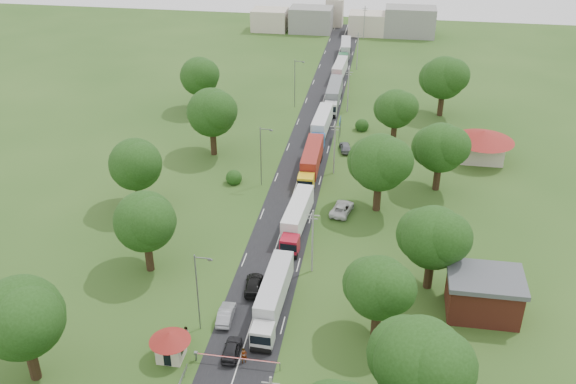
% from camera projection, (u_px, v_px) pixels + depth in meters
% --- Properties ---
extents(ground, '(260.00, 260.00, 0.00)m').
position_uv_depth(ground, '(279.00, 238.00, 88.92)').
color(ground, '#274818').
rests_on(ground, ground).
extents(road, '(8.00, 200.00, 0.04)m').
position_uv_depth(road, '(300.00, 173.00, 106.23)').
color(road, black).
rests_on(road, ground).
extents(boom_barrier, '(9.22, 0.35, 1.18)m').
position_uv_depth(boom_barrier, '(225.00, 357.00, 67.03)').
color(boom_barrier, slate).
rests_on(boom_barrier, ground).
extents(guard_booth, '(4.40, 4.40, 3.45)m').
position_uv_depth(guard_booth, '(170.00, 342.00, 67.25)').
color(guard_booth, beige).
rests_on(guard_booth, ground).
extents(info_sign, '(0.12, 3.10, 4.10)m').
position_uv_depth(info_sign, '(340.00, 124.00, 117.05)').
color(info_sign, slate).
rests_on(info_sign, ground).
extents(pole_1, '(1.60, 0.24, 9.00)m').
position_uv_depth(pole_1, '(312.00, 240.00, 79.83)').
color(pole_1, gray).
rests_on(pole_1, ground).
extents(pole_2, '(1.60, 0.24, 9.00)m').
position_uv_depth(pole_2, '(334.00, 147.00, 104.08)').
color(pole_2, gray).
rests_on(pole_2, ground).
extents(pole_3, '(1.60, 0.24, 9.00)m').
position_uv_depth(pole_3, '(348.00, 90.00, 128.32)').
color(pole_3, gray).
rests_on(pole_3, ground).
extents(pole_4, '(1.60, 0.24, 9.00)m').
position_uv_depth(pole_4, '(358.00, 50.00, 152.57)').
color(pole_4, gray).
rests_on(pole_4, ground).
extents(pole_5, '(1.60, 0.24, 9.00)m').
position_uv_depth(pole_5, '(364.00, 22.00, 176.82)').
color(pole_5, gray).
rests_on(pole_5, ground).
extents(lamp_0, '(2.03, 0.22, 10.00)m').
position_uv_depth(lamp_0, '(198.00, 289.00, 69.69)').
color(lamp_0, slate).
rests_on(lamp_0, ground).
extents(lamp_1, '(2.03, 0.22, 10.00)m').
position_uv_depth(lamp_1, '(262.00, 154.00, 100.00)').
color(lamp_1, slate).
rests_on(lamp_1, ground).
extents(lamp_2, '(2.03, 0.22, 10.00)m').
position_uv_depth(lamp_2, '(295.00, 81.00, 130.31)').
color(lamp_2, slate).
rests_on(lamp_2, ground).
extents(tree_1, '(9.60, 9.60, 12.05)m').
position_uv_depth(tree_1, '(420.00, 361.00, 56.78)').
color(tree_1, '#382616').
rests_on(tree_1, ground).
extents(tree_2, '(8.00, 8.00, 10.10)m').
position_uv_depth(tree_2, '(379.00, 287.00, 68.31)').
color(tree_2, '#382616').
rests_on(tree_2, ground).
extents(tree_3, '(8.80, 8.80, 11.07)m').
position_uv_depth(tree_3, '(433.00, 237.00, 75.83)').
color(tree_3, '#382616').
rests_on(tree_3, ground).
extents(tree_4, '(9.60, 9.60, 12.05)m').
position_uv_depth(tree_4, '(380.00, 162.00, 92.12)').
color(tree_4, '#382616').
rests_on(tree_4, ground).
extents(tree_5, '(8.80, 8.80, 11.07)m').
position_uv_depth(tree_5, '(441.00, 147.00, 98.07)').
color(tree_5, '#382616').
rests_on(tree_5, ground).
extents(tree_6, '(8.00, 8.00, 10.10)m').
position_uv_depth(tree_6, '(396.00, 108.00, 114.06)').
color(tree_6, '#382616').
rests_on(tree_6, ground).
extents(tree_7, '(9.60, 9.60, 12.05)m').
position_uv_depth(tree_7, '(444.00, 77.00, 125.20)').
color(tree_7, '#382616').
rests_on(tree_7, ground).
extents(tree_9, '(9.60, 9.60, 12.05)m').
position_uv_depth(tree_9, '(22.00, 316.00, 62.15)').
color(tree_9, '#382616').
rests_on(tree_9, ground).
extents(tree_10, '(8.80, 8.80, 11.07)m').
position_uv_depth(tree_10, '(145.00, 221.00, 79.05)').
color(tree_10, '#382616').
rests_on(tree_10, ground).
extents(tree_11, '(8.80, 8.80, 11.07)m').
position_uv_depth(tree_11, '(136.00, 164.00, 93.02)').
color(tree_11, '#382616').
rests_on(tree_11, ground).
extents(tree_12, '(9.60, 9.60, 12.05)m').
position_uv_depth(tree_12, '(212.00, 112.00, 109.21)').
color(tree_12, '#382616').
rests_on(tree_12, ground).
extents(tree_13, '(8.80, 8.80, 11.07)m').
position_uv_depth(tree_13, '(200.00, 76.00, 127.94)').
color(tree_13, '#382616').
rests_on(tree_13, ground).
extents(house_brick, '(8.60, 6.60, 5.20)m').
position_uv_depth(house_brick, '(484.00, 294.00, 73.58)').
color(house_brick, maroon).
rests_on(house_brick, ground).
extents(house_cream, '(10.08, 10.08, 5.80)m').
position_uv_depth(house_cream, '(483.00, 141.00, 108.91)').
color(house_cream, beige).
rests_on(house_cream, ground).
extents(distant_town, '(52.00, 8.00, 8.00)m').
position_uv_depth(distant_town, '(348.00, 21.00, 182.40)').
color(distant_town, gray).
rests_on(distant_town, ground).
extents(church, '(5.00, 5.00, 12.30)m').
position_uv_depth(church, '(335.00, 7.00, 189.07)').
color(church, beige).
rests_on(church, ground).
extents(truck_0, '(2.77, 14.41, 3.99)m').
position_uv_depth(truck_0, '(273.00, 296.00, 74.09)').
color(truck_0, silver).
rests_on(truck_0, ground).
extents(truck_1, '(3.11, 14.22, 3.93)m').
position_uv_depth(truck_1, '(297.00, 218.00, 89.59)').
color(truck_1, maroon).
rests_on(truck_1, ground).
extents(truck_2, '(2.72, 15.00, 4.16)m').
position_uv_depth(truck_2, '(311.00, 161.00, 105.15)').
color(truck_2, yellow).
rests_on(truck_2, ground).
extents(truck_3, '(2.89, 14.54, 4.02)m').
position_uv_depth(truck_3, '(321.00, 125.00, 118.86)').
color(truck_3, '#1A59A1').
rests_on(truck_3, ground).
extents(truck_4, '(2.69, 15.26, 4.23)m').
position_uv_depth(truck_4, '(334.00, 95.00, 132.88)').
color(truck_4, silver).
rests_on(truck_4, ground).
extents(truck_5, '(2.84, 13.65, 3.77)m').
position_uv_depth(truck_5, '(339.00, 71.00, 147.50)').
color(truck_5, '#AC1A29').
rests_on(truck_5, ground).
extents(truck_6, '(3.09, 13.80, 3.81)m').
position_uv_depth(truck_6, '(345.00, 49.00, 162.81)').
color(truck_6, '#235F3A').
rests_on(truck_6, ground).
extents(car_lane_front, '(1.87, 4.32, 1.45)m').
position_uv_depth(car_lane_front, '(232.00, 349.00, 68.36)').
color(car_lane_front, black).
rests_on(car_lane_front, ground).
extents(car_lane_mid, '(1.79, 4.61, 1.50)m').
position_uv_depth(car_lane_mid, '(226.00, 314.00, 73.39)').
color(car_lane_mid, gray).
rests_on(car_lane_mid, ground).
extents(car_lane_rear, '(2.66, 5.37, 1.50)m').
position_uv_depth(car_lane_rear, '(254.00, 285.00, 78.31)').
color(car_lane_rear, black).
rests_on(car_lane_rear, ground).
extents(car_verge_near, '(3.68, 5.99, 1.55)m').
position_uv_depth(car_verge_near, '(342.00, 208.00, 94.54)').
color(car_verge_near, white).
rests_on(car_verge_near, ground).
extents(car_verge_far, '(2.73, 4.78, 1.53)m').
position_uv_depth(car_verge_far, '(345.00, 147.00, 113.57)').
color(car_verge_far, slate).
rests_on(car_verge_far, ground).
extents(pedestrian_near, '(0.82, 0.75, 1.87)m').
position_uv_depth(pedestrian_near, '(244.00, 356.00, 67.17)').
color(pedestrian_near, gray).
rests_on(pedestrian_near, ground).
extents(pedestrian_booth, '(0.95, 1.02, 1.68)m').
position_uv_depth(pedestrian_booth, '(186.00, 333.00, 70.38)').
color(pedestrian_booth, gray).
rests_on(pedestrian_booth, ground).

